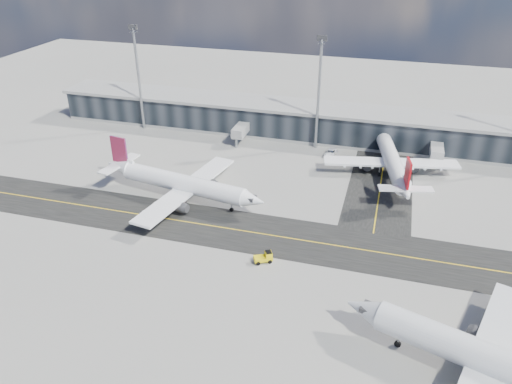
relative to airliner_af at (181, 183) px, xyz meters
The scene contains 9 objects.
ground 26.16m from the airliner_af, 28.80° to the right, with size 300.00×300.00×0.00m, color gray.
taxiway_lanes 26.92m from the airliner_af, ahead, with size 180.00×63.00×0.03m.
terminal_concourse 48.16m from the airliner_af, 61.84° to the left, with size 152.00×19.80×8.80m.
floodlight_masts 43.78m from the airliner_af, 57.44° to the left, with size 102.50×0.70×28.90m.
airliner_af is the anchor object (origin of this frame).
airliner_redtail 48.83m from the airliner_af, 29.21° to the left, with size 31.46×36.66×10.92m.
airliner_near 68.43m from the airliner_af, 30.76° to the right, with size 41.40×35.71×12.54m.
baggage_tug 28.75m from the airliner_af, 36.31° to the right, with size 3.52×2.85×2.00m.
service_van 41.80m from the airliner_af, 49.14° to the left, with size 2.37×5.14×1.43m, color white.
Camera 1 is at (18.58, -73.16, 52.51)m, focal length 35.00 mm.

